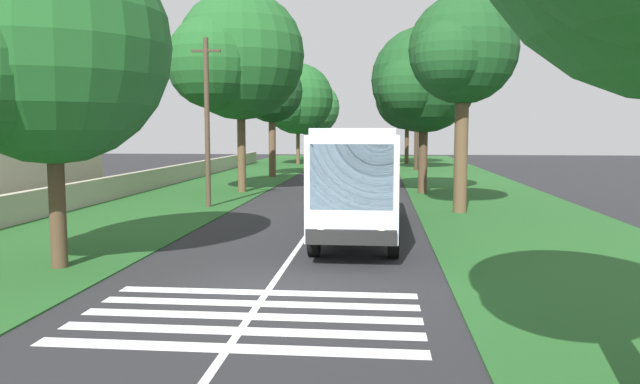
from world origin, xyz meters
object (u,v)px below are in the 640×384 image
at_px(roadside_tree_right_1, 406,99).
at_px(roadside_tree_left_2, 310,109).
at_px(trailing_car_0, 372,176).
at_px(roadside_tree_left_3, 237,60).
at_px(trailing_car_1, 373,167).
at_px(utility_pole, 207,120).
at_px(roadside_tree_right_3, 460,54).
at_px(roadside_tree_left_0, 296,101).
at_px(roadside_tree_left_4, 42,52).
at_px(roadside_tree_right_4, 422,83).
at_px(coach_bus, 358,174).
at_px(roadside_tree_left_1, 271,94).
at_px(trailing_minibus_0, 331,153).
at_px(roadside_tree_right_0, 416,85).

bearing_deg(roadside_tree_right_1, roadside_tree_left_2, 54.52).
bearing_deg(trailing_car_0, roadside_tree_left_3, 119.86).
xyz_separation_m(trailing_car_1, utility_pole, (-21.50, 7.58, 3.48)).
bearing_deg(roadside_tree_right_3, roadside_tree_left_2, 13.93).
relative_size(roadside_tree_right_3, utility_pole, 1.20).
xyz_separation_m(roadside_tree_left_0, roadside_tree_right_1, (2.43, -11.76, 0.23)).
relative_size(trailing_car_0, roadside_tree_left_4, 0.48).
bearing_deg(roadside_tree_right_4, trailing_car_1, 11.96).
distance_m(coach_bus, roadside_tree_left_3, 17.04).
xyz_separation_m(roadside_tree_left_1, roadside_tree_left_3, (-12.22, -0.17, 1.25)).
xyz_separation_m(trailing_minibus_0, roadside_tree_left_3, (-22.32, 3.72, 6.23)).
xyz_separation_m(trailing_minibus_0, roadside_tree_left_2, (18.05, 3.95, 4.75)).
bearing_deg(coach_bus, roadside_tree_left_4, 128.37).
bearing_deg(utility_pole, roadside_tree_left_4, 177.65).
height_order(roadside_tree_left_4, roadside_tree_right_1, roadside_tree_right_1).
xyz_separation_m(roadside_tree_right_1, roadside_tree_right_4, (-31.79, 0.44, -0.64)).
distance_m(trailing_car_1, roadside_tree_right_3, 23.58).
xyz_separation_m(trailing_car_0, roadside_tree_left_2, (35.87, 8.05, 5.63)).
relative_size(roadside_tree_left_3, roadside_tree_right_0, 1.08).
bearing_deg(roadside_tree_right_3, roadside_tree_left_4, 135.61).
bearing_deg(trailing_car_1, roadside_tree_left_1, 104.48).
bearing_deg(roadside_tree_right_4, roadside_tree_right_3, -172.89).
bearing_deg(utility_pole, roadside_tree_right_4, -53.83).
height_order(coach_bus, roadside_tree_left_3, roadside_tree_left_3).
bearing_deg(roadside_tree_left_1, roadside_tree_left_2, 0.13).
bearing_deg(trailing_car_0, roadside_tree_left_4, 161.90).
bearing_deg(roadside_tree_left_3, trailing_minibus_0, -9.46).
xyz_separation_m(trailing_car_0, roadside_tree_left_3, (-4.49, 7.82, 7.11)).
relative_size(roadside_tree_left_2, roadside_tree_right_0, 0.91).
height_order(trailing_car_0, trailing_minibus_0, trailing_minibus_0).
xyz_separation_m(roadside_tree_left_2, roadside_tree_right_0, (-19.13, -11.77, 1.49)).
bearing_deg(roadside_tree_left_1, roadside_tree_right_0, -52.41).
relative_size(roadside_tree_right_0, roadside_tree_right_4, 1.14).
distance_m(roadside_tree_left_1, roadside_tree_left_4, 32.69).
distance_m(trailing_minibus_0, roadside_tree_left_0, 10.12).
height_order(trailing_minibus_0, roadside_tree_right_3, roadside_tree_right_3).
distance_m(roadside_tree_left_0, roadside_tree_left_1, 17.61).
height_order(roadside_tree_left_2, roadside_tree_right_0, roadside_tree_right_0).
bearing_deg(trailing_car_0, trailing_minibus_0, 12.96).
xyz_separation_m(coach_bus, roadside_tree_left_3, (14.18, 7.59, 5.63)).
bearing_deg(roadside_tree_right_1, coach_bus, 175.62).
distance_m(roadside_tree_left_3, roadside_tree_right_3, 14.31).
distance_m(roadside_tree_left_4, roadside_tree_right_1, 53.96).
distance_m(trailing_minibus_0, roadside_tree_right_3, 31.92).
bearing_deg(trailing_minibus_0, trailing_car_0, -167.04).
bearing_deg(roadside_tree_left_4, roadside_tree_left_0, 0.32).
relative_size(trailing_car_1, roadside_tree_left_4, 0.48).
height_order(roadside_tree_right_3, utility_pole, roadside_tree_right_3).
bearing_deg(roadside_tree_right_1, roadside_tree_left_3, 160.92).
xyz_separation_m(roadside_tree_right_0, roadside_tree_right_4, (-20.77, 0.82, -1.42)).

